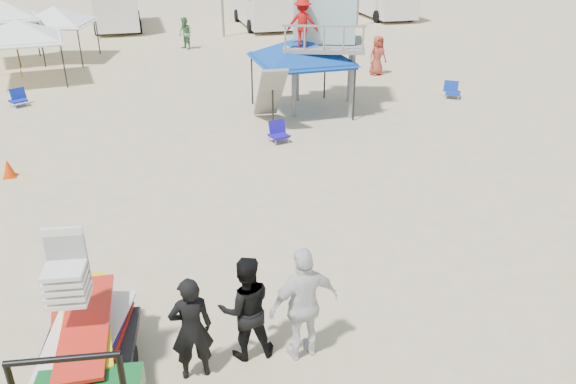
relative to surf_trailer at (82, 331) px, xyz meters
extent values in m
plane|color=beige|center=(3.31, -0.15, -0.91)|extent=(140.00, 140.00, 0.00)
cube|color=black|center=(0.01, 0.00, -0.43)|extent=(1.56, 2.09, 0.12)
cylinder|color=black|center=(-0.54, 0.00, -0.66)|extent=(0.27, 0.53, 0.51)
imported|color=black|center=(1.51, -0.30, -0.05)|extent=(0.64, 0.43, 1.72)
imported|color=black|center=(2.36, -0.05, -0.04)|extent=(0.87, 0.68, 1.75)
imported|color=silver|center=(3.21, -0.30, 0.05)|extent=(1.19, 0.66, 1.92)
cylinder|color=gray|center=(6.54, 10.90, 0.21)|extent=(0.16, 0.16, 2.24)
cube|color=gray|center=(7.53, 11.89, 1.40)|extent=(3.42, 3.42, 0.14)
cube|color=#95BEC0|center=(7.53, 12.16, 2.45)|extent=(2.53, 2.37, 1.88)
imported|color=#B20F0F|center=(6.81, 10.99, 2.26)|extent=(1.02, 0.58, 1.57)
cylinder|color=black|center=(5.23, 10.30, 0.04)|extent=(0.06, 0.06, 1.90)
pyramid|color=#0E3E9C|center=(6.66, 11.72, 1.74)|extent=(3.11, 3.11, 0.80)
cube|color=#0E3E9C|center=(6.66, 11.72, 0.94)|extent=(3.11, 3.11, 0.18)
pyramid|color=white|center=(-3.37, 18.64, 1.67)|extent=(3.53, 3.53, 0.80)
cube|color=white|center=(-3.37, 18.64, 0.87)|extent=(3.53, 3.53, 0.18)
pyramid|color=white|center=(-4.56, 22.40, 2.03)|extent=(3.35, 3.35, 0.80)
cube|color=white|center=(-4.56, 22.40, 1.23)|extent=(3.35, 3.35, 0.18)
cylinder|color=black|center=(-3.81, 21.27, 0.00)|extent=(0.06, 0.06, 1.81)
pyramid|color=white|center=(-2.36, 22.72, 1.65)|extent=(3.69, 3.69, 0.80)
cube|color=white|center=(-2.36, 22.72, 0.85)|extent=(3.69, 3.69, 0.18)
imported|color=orange|center=(-3.74, 19.58, 0.02)|extent=(2.79, 2.81, 1.85)
cone|color=#EA3807|center=(-2.44, 8.27, -0.66)|extent=(0.34, 0.34, 0.50)
cube|color=#0E24A0|center=(-3.21, 15.03, -0.69)|extent=(0.72, 0.71, 0.06)
cube|color=#0E24A0|center=(-3.21, 15.27, -0.49)|extent=(0.55, 0.43, 0.44)
cylinder|color=#B2B2B7|center=(-3.43, 14.83, -0.81)|extent=(0.03, 0.03, 0.20)
cube|color=#1A0FA4|center=(5.15, 8.93, -0.69)|extent=(0.65, 0.62, 0.06)
cube|color=#1A0FA4|center=(5.15, 9.17, -0.49)|extent=(0.57, 0.30, 0.44)
cylinder|color=#B2B2B7|center=(4.93, 8.73, -0.81)|extent=(0.03, 0.03, 0.20)
cube|color=#0E2E9D|center=(12.80, 11.84, -0.69)|extent=(0.73, 0.72, 0.06)
cube|color=#0E2E9D|center=(12.80, 12.08, -0.49)|extent=(0.54, 0.45, 0.44)
cylinder|color=#B2B2B7|center=(12.58, 11.64, -0.81)|extent=(0.03, 0.03, 0.20)
cube|color=silver|center=(0.31, 31.35, 0.84)|extent=(2.50, 6.50, 3.00)
cylinder|color=black|center=(-0.94, 29.27, -0.51)|extent=(0.25, 0.80, 0.80)
cylinder|color=black|center=(8.06, 27.61, -0.51)|extent=(0.25, 0.80, 0.80)
cylinder|color=black|center=(17.06, 29.23, -0.51)|extent=(0.25, 0.80, 0.80)
imported|color=#A13C2E|center=(11.41, 16.03, -0.06)|extent=(0.92, 0.69, 1.71)
imported|color=#4D8153|center=(3.80, 23.77, -0.09)|extent=(0.96, 1.01, 1.65)
imported|color=#AFBB46|center=(12.11, 27.98, -0.10)|extent=(0.56, 0.69, 1.63)
camera|label=1|loc=(1.20, -6.87, 5.26)|focal=35.00mm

